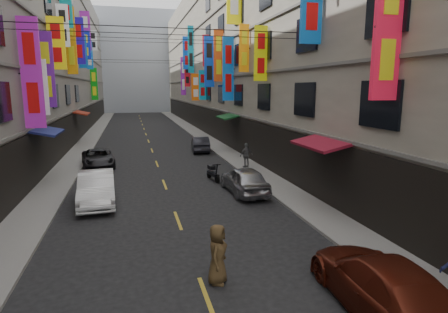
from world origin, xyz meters
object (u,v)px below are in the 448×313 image
car_right_mid (244,180)px  car_right_far (200,144)px  car_right_near (382,284)px  scooter_far_right (213,173)px  pedestrian_crossing (218,254)px  car_left_far (98,158)px  car_left_mid (97,188)px  pedestrian_rfar (246,155)px

car_right_mid → car_right_far: size_ratio=1.06×
car_right_far → car_right_near: bearing=96.0°
scooter_far_right → car_right_near: (1.14, -13.84, 0.27)m
car_right_mid → pedestrian_crossing: 9.14m
scooter_far_right → car_left_far: bearing=-48.4°
car_left_mid → car_right_far: 15.19m
scooter_far_right → car_left_far: size_ratio=0.41×
car_right_mid → car_left_mid: bearing=-1.6°
scooter_far_right → car_left_far: (-6.86, 5.64, 0.17)m
car_left_far → pedestrian_crossing: size_ratio=2.57×
car_left_far → car_right_near: car_right_near is taller
scooter_far_right → pedestrian_rfar: pedestrian_rfar is taller
scooter_far_right → car_right_near: car_right_near is taller
car_left_far → car_right_near: size_ratio=0.89×
pedestrian_rfar → pedestrian_crossing: (-5.25, -14.02, -0.10)m
car_right_mid → pedestrian_crossing: pedestrian_crossing is taller
scooter_far_right → pedestrian_rfar: bearing=-148.0°
car_right_near → pedestrian_rfar: pedestrian_rfar is taller
car_left_far → car_right_near: 21.06m
car_left_far → car_right_far: bearing=21.8°
car_left_mid → car_left_far: 8.73m
car_right_near → pedestrian_rfar: bearing=-91.7°
car_left_far → car_right_mid: car_right_mid is taller
scooter_far_right → car_right_far: bearing=-105.4°
scooter_far_right → car_left_mid: size_ratio=0.39×
scooter_far_right → car_left_far: car_left_far is taller
pedestrian_rfar → car_right_far: bearing=-94.1°
car_left_far → pedestrian_rfar: size_ratio=2.64×
car_left_far → car_right_far: car_right_far is taller
car_left_mid → pedestrian_crossing: size_ratio=2.68×
scooter_far_right → car_right_mid: bearing=98.9°
scooter_far_right → pedestrian_crossing: (-2.41, -11.55, 0.41)m
car_right_near → car_right_far: size_ratio=1.26×
car_right_near → car_right_mid: bearing=-84.9°
car_left_mid → car_right_far: (7.40, 13.27, -0.11)m
car_right_mid → car_left_far: bearing=-49.6°
scooter_far_right → pedestrian_rfar: 3.80m
pedestrian_rfar → pedestrian_crossing: pedestrian_rfar is taller
car_left_far → car_right_mid: size_ratio=1.06×
scooter_far_right → car_left_mid: (-6.26, -3.07, 0.31)m
pedestrian_rfar → car_right_near: bearing=67.5°
car_right_near → car_right_mid: 10.78m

